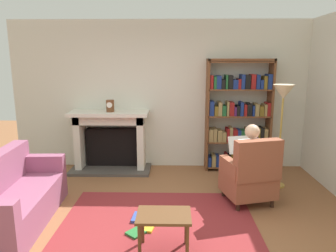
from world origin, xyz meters
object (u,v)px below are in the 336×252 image
object	(u,v)px
mantel_clock	(110,106)
fireplace	(111,139)
bookshelf	(238,117)
floor_lamp	(283,101)
armchair_reading	(250,175)
seated_reader	(247,159)
sofa_floral	(13,199)
side_table	(164,220)

from	to	relation	value
mantel_clock	fireplace	bearing A→B (deg)	106.25
bookshelf	floor_lamp	world-z (taller)	bookshelf
armchair_reading	seated_reader	distance (m)	0.23
sofa_floral	side_table	bearing A→B (deg)	-109.89
armchair_reading	side_table	world-z (taller)	armchair_reading
mantel_clock	sofa_floral	bearing A→B (deg)	-113.73
bookshelf	side_table	size ratio (longest dim) A/B	3.60
fireplace	floor_lamp	xyz separation A→B (m)	(2.82, -0.76, 0.80)
fireplace	bookshelf	size ratio (longest dim) A/B	0.72
mantel_clock	bookshelf	distance (m)	2.31
seated_reader	floor_lamp	world-z (taller)	floor_lamp
bookshelf	fireplace	bearing A→B (deg)	-179.16
fireplace	side_table	distance (m)	2.80
seated_reader	side_table	bearing A→B (deg)	33.59
mantel_clock	side_table	bearing A→B (deg)	-67.45
mantel_clock	sofa_floral	world-z (taller)	mantel_clock
mantel_clock	seated_reader	size ratio (longest dim) A/B	0.18
fireplace	armchair_reading	bearing A→B (deg)	-32.54
sofa_floral	floor_lamp	world-z (taller)	floor_lamp
bookshelf	seated_reader	world-z (taller)	bookshelf
bookshelf	sofa_floral	bearing A→B (deg)	-146.81
floor_lamp	side_table	bearing A→B (deg)	-134.08
floor_lamp	sofa_floral	bearing A→B (deg)	-161.00
armchair_reading	bookshelf	bearing A→B (deg)	-108.70
bookshelf	armchair_reading	size ratio (longest dim) A/B	2.08
armchair_reading	sofa_floral	bearing A→B (deg)	-3.71
mantel_clock	floor_lamp	bearing A→B (deg)	-13.38
bookshelf	armchair_reading	world-z (taller)	bookshelf
mantel_clock	armchair_reading	bearing A→B (deg)	-30.99
bookshelf	mantel_clock	bearing A→B (deg)	-176.63
side_table	bookshelf	bearing A→B (deg)	64.27
seated_reader	sofa_floral	bearing A→B (deg)	-1.54
sofa_floral	floor_lamp	bearing A→B (deg)	-74.04
mantel_clock	floor_lamp	xyz separation A→B (m)	(2.79, -0.66, 0.18)
side_table	mantel_clock	bearing A→B (deg)	112.55
fireplace	seated_reader	xyz separation A→B (m)	(2.19, -1.30, 0.04)
seated_reader	sofa_floral	xyz separation A→B (m)	(-3.00, -0.71, -0.30)
bookshelf	sofa_floral	xyz separation A→B (m)	(-3.13, -2.05, -0.66)
fireplace	side_table	xyz separation A→B (m)	(1.06, -2.58, -0.21)
fireplace	mantel_clock	distance (m)	0.63
mantel_clock	armchair_reading	xyz separation A→B (m)	(2.19, -1.32, -0.77)
fireplace	sofa_floral	size ratio (longest dim) A/B	0.83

